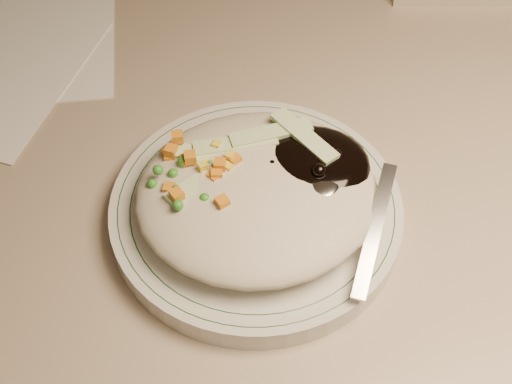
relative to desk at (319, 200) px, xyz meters
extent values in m
cube|color=gray|center=(0.00, 0.00, 0.18)|extent=(1.40, 0.70, 0.04)
cylinder|color=silver|center=(-0.11, -0.16, 0.21)|extent=(0.24, 0.24, 0.02)
torus|color=#144723|center=(-0.11, -0.16, 0.22)|extent=(0.23, 0.23, 0.00)
torus|color=#144723|center=(-0.11, -0.16, 0.22)|extent=(0.21, 0.21, 0.00)
ellipsoid|color=#B0A88F|center=(-0.11, -0.17, 0.24)|extent=(0.19, 0.18, 0.04)
ellipsoid|color=black|center=(-0.06, -0.15, 0.25)|extent=(0.10, 0.09, 0.03)
ellipsoid|color=orange|center=(-0.15, -0.15, 0.24)|extent=(0.08, 0.08, 0.02)
sphere|color=black|center=(-0.09, -0.15, 0.25)|extent=(0.01, 0.01, 0.01)
sphere|color=black|center=(-0.06, -0.14, 0.25)|extent=(0.01, 0.01, 0.01)
sphere|color=black|center=(-0.04, -0.15, 0.26)|extent=(0.01, 0.01, 0.01)
sphere|color=black|center=(-0.05, -0.14, 0.25)|extent=(0.01, 0.01, 0.01)
sphere|color=black|center=(-0.06, -0.17, 0.26)|extent=(0.01, 0.01, 0.01)
sphere|color=black|center=(-0.07, -0.15, 0.25)|extent=(0.01, 0.01, 0.01)
sphere|color=black|center=(-0.06, -0.14, 0.25)|extent=(0.01, 0.01, 0.01)
cube|color=orange|center=(-0.16, -0.14, 0.26)|extent=(0.01, 0.01, 0.01)
cube|color=orange|center=(-0.14, -0.16, 0.25)|extent=(0.01, 0.01, 0.01)
cube|color=orange|center=(-0.17, -0.12, 0.26)|extent=(0.01, 0.01, 0.01)
cube|color=orange|center=(-0.13, -0.15, 0.26)|extent=(0.01, 0.01, 0.01)
cube|color=orange|center=(-0.14, -0.16, 0.26)|extent=(0.01, 0.01, 0.01)
cube|color=orange|center=(-0.17, -0.12, 0.25)|extent=(0.01, 0.01, 0.01)
cube|color=orange|center=(-0.16, -0.14, 0.26)|extent=(0.01, 0.01, 0.01)
cube|color=orange|center=(-0.14, -0.16, 0.26)|extent=(0.01, 0.01, 0.01)
cube|color=orange|center=(-0.12, -0.14, 0.26)|extent=(0.01, 0.01, 0.01)
cube|color=orange|center=(-0.16, -0.11, 0.26)|extent=(0.01, 0.01, 0.01)
cube|color=orange|center=(-0.17, -0.17, 0.26)|extent=(0.01, 0.01, 0.01)
cube|color=orange|center=(-0.14, -0.18, 0.26)|extent=(0.01, 0.01, 0.01)
cube|color=orange|center=(-0.18, -0.16, 0.25)|extent=(0.01, 0.01, 0.01)
cube|color=orange|center=(-0.17, -0.12, 0.25)|extent=(0.01, 0.01, 0.01)
sphere|color=#388C28|center=(-0.14, -0.15, 0.25)|extent=(0.01, 0.01, 0.01)
sphere|color=#388C28|center=(-0.17, -0.18, 0.26)|extent=(0.01, 0.01, 0.01)
sphere|color=#388C28|center=(-0.17, -0.15, 0.26)|extent=(0.01, 0.01, 0.01)
sphere|color=#388C28|center=(-0.18, -0.15, 0.26)|extent=(0.01, 0.01, 0.01)
sphere|color=#388C28|center=(-0.14, -0.14, 0.25)|extent=(0.01, 0.01, 0.01)
sphere|color=#388C28|center=(-0.13, -0.17, 0.25)|extent=(0.01, 0.01, 0.01)
sphere|color=#388C28|center=(-0.15, -0.15, 0.25)|extent=(0.01, 0.01, 0.01)
sphere|color=#388C28|center=(-0.16, -0.17, 0.25)|extent=(0.01, 0.01, 0.01)
sphere|color=#388C28|center=(-0.19, -0.15, 0.25)|extent=(0.01, 0.01, 0.01)
sphere|color=#388C28|center=(-0.16, -0.14, 0.26)|extent=(0.01, 0.01, 0.01)
sphere|color=#388C28|center=(-0.16, -0.14, 0.26)|extent=(0.01, 0.01, 0.01)
sphere|color=#388C28|center=(-0.17, -0.16, 0.25)|extent=(0.01, 0.01, 0.01)
sphere|color=#388C28|center=(-0.15, -0.17, 0.26)|extent=(0.01, 0.01, 0.01)
sphere|color=#388C28|center=(-0.12, -0.12, 0.25)|extent=(0.01, 0.01, 0.01)
cube|color=yellow|center=(-0.14, -0.14, 0.25)|extent=(0.01, 0.01, 0.01)
cube|color=yellow|center=(-0.13, -0.15, 0.26)|extent=(0.01, 0.01, 0.01)
cube|color=yellow|center=(-0.15, -0.14, 0.25)|extent=(0.01, 0.01, 0.01)
cube|color=yellow|center=(-0.15, -0.15, 0.26)|extent=(0.01, 0.01, 0.01)
cube|color=yellow|center=(-0.15, -0.15, 0.25)|extent=(0.01, 0.01, 0.01)
cube|color=yellow|center=(-0.13, -0.14, 0.26)|extent=(0.01, 0.01, 0.01)
cube|color=yellow|center=(-0.13, -0.13, 0.26)|extent=(0.01, 0.01, 0.01)
cube|color=yellow|center=(-0.14, -0.15, 0.25)|extent=(0.01, 0.01, 0.01)
cube|color=#B2D18C|center=(-0.12, -0.13, 0.26)|extent=(0.07, 0.02, 0.00)
cube|color=#B2D18C|center=(-0.09, -0.12, 0.26)|extent=(0.07, 0.02, 0.00)
cube|color=#B2D18C|center=(-0.15, -0.16, 0.26)|extent=(0.07, 0.05, 0.00)
cube|color=#B2D18C|center=(-0.06, -0.13, 0.26)|extent=(0.05, 0.07, 0.00)
cube|color=#B2D18C|center=(-0.10, -0.17, 0.25)|extent=(0.07, 0.03, 0.00)
cube|color=#B2D18C|center=(-0.14, -0.14, 0.26)|extent=(0.07, 0.04, 0.00)
ellipsoid|color=silver|center=(-0.06, -0.17, 0.25)|extent=(0.05, 0.06, 0.01)
cube|color=silver|center=(-0.03, -0.22, 0.24)|extent=(0.06, 0.11, 0.03)
camera|label=1|loc=(-0.17, -0.51, 0.68)|focal=50.00mm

